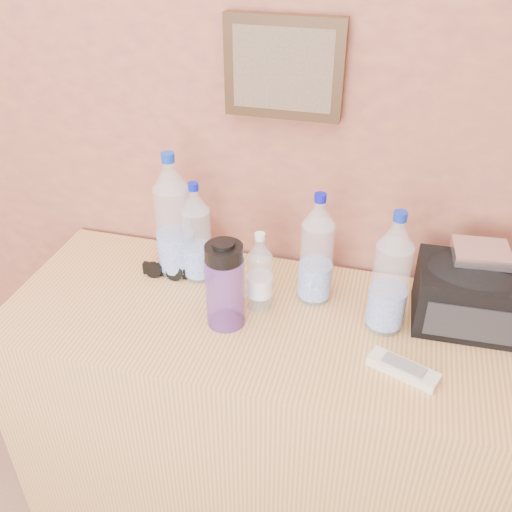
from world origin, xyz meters
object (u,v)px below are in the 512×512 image
(toiletry_bag, at_px, (471,293))
(pet_large_d, at_px, (390,279))
(pet_large_b, at_px, (197,237))
(ac_remote, at_px, (403,369))
(sunglasses, at_px, (166,270))
(foil_packet, at_px, (481,253))
(nalgene_bottle, at_px, (225,284))
(pet_large_c, at_px, (316,254))
(pet_large_a, at_px, (174,222))
(pet_small, at_px, (260,276))
(dresser, at_px, (255,422))

(toiletry_bag, bearing_deg, pet_large_d, -161.98)
(pet_large_b, bearing_deg, ac_remote, -22.69)
(sunglasses, height_order, foil_packet, foil_packet)
(pet_large_d, relative_size, nalgene_bottle, 1.38)
(pet_large_c, bearing_deg, pet_large_b, 177.47)
(pet_large_b, xyz_separation_m, ac_remote, (0.59, -0.25, -0.12))
(sunglasses, height_order, toiletry_bag, toiletry_bag)
(pet_large_a, relative_size, toiletry_bag, 1.38)
(pet_small, height_order, sunglasses, pet_small)
(pet_small, bearing_deg, toiletry_bag, 8.10)
(dresser, height_order, pet_large_c, pet_large_c)
(pet_large_d, xyz_separation_m, nalgene_bottle, (-0.39, -0.09, -0.03))
(pet_large_d, bearing_deg, pet_small, -179.55)
(sunglasses, bearing_deg, pet_large_d, -7.48)
(pet_large_b, distance_m, ac_remote, 0.65)
(pet_large_d, height_order, foil_packet, pet_large_d)
(dresser, distance_m, toiletry_bag, 0.74)
(dresser, bearing_deg, pet_large_a, 152.75)
(pet_large_b, distance_m, toiletry_bag, 0.73)
(pet_large_b, height_order, ac_remote, pet_large_b)
(dresser, bearing_deg, pet_large_b, 147.29)
(sunglasses, distance_m, toiletry_bag, 0.83)
(pet_large_a, bearing_deg, sunglasses, -126.15)
(pet_small, relative_size, foil_packet, 1.71)
(foil_packet, bearing_deg, pet_small, -169.29)
(pet_large_b, relative_size, pet_large_c, 0.93)
(pet_large_c, relative_size, toiletry_bag, 1.18)
(pet_small, bearing_deg, pet_large_d, 0.45)
(toiletry_bag, bearing_deg, nalgene_bottle, -166.79)
(sunglasses, bearing_deg, pet_large_b, 12.40)
(sunglasses, bearing_deg, pet_large_c, -0.47)
(nalgene_bottle, relative_size, sunglasses, 1.79)
(pet_large_c, height_order, sunglasses, pet_large_c)
(pet_large_d, bearing_deg, toiletry_bag, 19.80)
(dresser, bearing_deg, nalgene_bottle, -145.90)
(pet_large_a, height_order, pet_small, pet_large_a)
(pet_large_d, bearing_deg, pet_large_a, 170.77)
(pet_large_c, height_order, nalgene_bottle, pet_large_c)
(toiletry_bag, bearing_deg, foil_packet, 80.64)
(pet_large_b, bearing_deg, sunglasses, -166.04)
(pet_large_c, height_order, pet_small, pet_large_c)
(toiletry_bag, relative_size, foil_packet, 2.02)
(pet_large_a, distance_m, pet_large_b, 0.08)
(foil_packet, bearing_deg, pet_large_c, -176.39)
(dresser, distance_m, pet_large_b, 0.60)
(pet_large_d, bearing_deg, pet_large_b, 170.61)
(pet_large_b, xyz_separation_m, nalgene_bottle, (0.14, -0.17, -0.01))
(sunglasses, relative_size, foil_packet, 1.01)
(sunglasses, xyz_separation_m, ac_remote, (0.68, -0.22, -0.01))
(nalgene_bottle, bearing_deg, pet_large_d, 12.44)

